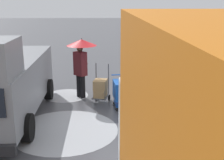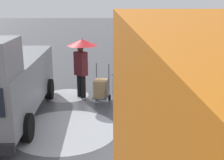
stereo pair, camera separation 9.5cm
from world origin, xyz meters
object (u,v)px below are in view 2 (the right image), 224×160
(pedestrian_pink_side, at_px, (146,53))
(cargo_van_parked_right, at_px, (2,81))
(shopping_cart_vendor, at_px, (122,91))
(pedestrian_black_side, at_px, (82,54))
(hand_dolly_boxes, at_px, (101,89))

(pedestrian_pink_side, bearing_deg, cargo_van_parked_right, 26.71)
(shopping_cart_vendor, relative_size, pedestrian_black_side, 0.49)
(shopping_cart_vendor, xyz_separation_m, pedestrian_pink_side, (-0.89, -1.21, 1.02))
(cargo_van_parked_right, height_order, hand_dolly_boxes, cargo_van_parked_right)
(hand_dolly_boxes, xyz_separation_m, pedestrian_black_side, (0.68, -0.56, 1.09))
(shopping_cart_vendor, height_order, hand_dolly_boxes, hand_dolly_boxes)
(shopping_cart_vendor, xyz_separation_m, pedestrian_black_side, (1.37, -1.05, 1.02))
(hand_dolly_boxes, distance_m, pedestrian_pink_side, 2.06)
(cargo_van_parked_right, bearing_deg, hand_dolly_boxes, -152.14)
(shopping_cart_vendor, relative_size, hand_dolly_boxes, 0.79)
(shopping_cart_vendor, bearing_deg, hand_dolly_boxes, -34.78)
(pedestrian_pink_side, bearing_deg, shopping_cart_vendor, 53.82)
(pedestrian_black_side, bearing_deg, hand_dolly_boxes, 140.16)
(cargo_van_parked_right, relative_size, shopping_cart_vendor, 5.15)
(cargo_van_parked_right, relative_size, pedestrian_black_side, 2.50)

